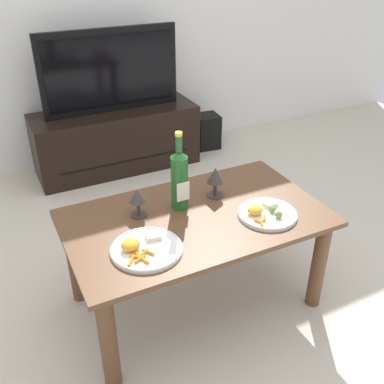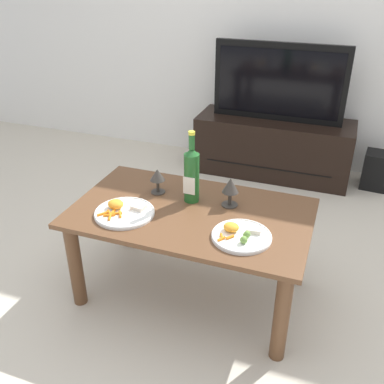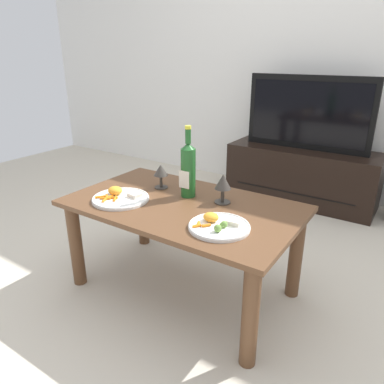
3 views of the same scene
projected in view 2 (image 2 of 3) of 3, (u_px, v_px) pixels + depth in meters
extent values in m
plane|color=beige|center=(191.00, 290.00, 2.36)|extent=(6.40, 6.40, 0.00)
cube|color=silver|center=(277.00, 1.00, 3.33)|extent=(6.40, 0.10, 2.60)
cube|color=brown|center=(191.00, 213.00, 2.13)|extent=(1.17, 0.69, 0.03)
cylinder|color=brown|center=(75.00, 265.00, 2.18)|extent=(0.07, 0.07, 0.48)
cylinder|color=brown|center=(281.00, 316.00, 1.86)|extent=(0.07, 0.07, 0.48)
cylinder|color=brown|center=(127.00, 211.00, 2.63)|extent=(0.07, 0.07, 0.48)
cylinder|color=brown|center=(299.00, 245.00, 2.32)|extent=(0.07, 0.07, 0.48)
cube|color=black|center=(273.00, 147.00, 3.54)|extent=(1.23, 0.43, 0.47)
cube|color=black|center=(267.00, 168.00, 3.41)|extent=(0.99, 0.01, 0.01)
cube|color=black|center=(279.00, 82.00, 3.29)|extent=(1.01, 0.04, 0.59)
cube|color=black|center=(279.00, 83.00, 3.27)|extent=(0.93, 0.01, 0.49)
cube|color=black|center=(376.00, 170.00, 3.36)|extent=(0.21, 0.21, 0.29)
cylinder|color=#1E5923|center=(192.00, 178.00, 2.15)|extent=(0.08, 0.08, 0.26)
cone|color=#1E5923|center=(192.00, 152.00, 2.09)|extent=(0.08, 0.08, 0.03)
cylinder|color=#1E5923|center=(192.00, 142.00, 2.06)|extent=(0.03, 0.03, 0.07)
cylinder|color=yellow|center=(192.00, 133.00, 2.04)|extent=(0.03, 0.03, 0.02)
cube|color=silver|center=(189.00, 186.00, 2.13)|extent=(0.06, 0.00, 0.09)
cylinder|color=#38332D|center=(158.00, 192.00, 2.29)|extent=(0.07, 0.07, 0.01)
cylinder|color=#38332D|center=(158.00, 186.00, 2.27)|extent=(0.02, 0.02, 0.07)
cone|color=#38332D|center=(157.00, 175.00, 2.24)|extent=(0.08, 0.08, 0.06)
cylinder|color=#38332D|center=(230.00, 205.00, 2.17)|extent=(0.08, 0.08, 0.01)
cylinder|color=#38332D|center=(230.00, 198.00, 2.15)|extent=(0.02, 0.02, 0.07)
cone|color=#38332D|center=(230.00, 185.00, 2.12)|extent=(0.08, 0.08, 0.08)
cylinder|color=white|center=(125.00, 213.00, 2.09)|extent=(0.29, 0.29, 0.01)
torus|color=white|center=(124.00, 212.00, 2.09)|extent=(0.29, 0.29, 0.01)
ellipsoid|color=orange|center=(116.00, 204.00, 2.11)|extent=(0.08, 0.07, 0.04)
cube|color=beige|center=(139.00, 207.00, 2.11)|extent=(0.07, 0.06, 0.02)
cylinder|color=orange|center=(120.00, 214.00, 2.06)|extent=(0.04, 0.05, 0.01)
cylinder|color=orange|center=(116.00, 213.00, 2.07)|extent=(0.05, 0.04, 0.01)
cylinder|color=orange|center=(112.00, 213.00, 2.07)|extent=(0.01, 0.05, 0.01)
cylinder|color=orange|center=(103.00, 214.00, 2.06)|extent=(0.04, 0.05, 0.01)
cylinder|color=orange|center=(110.00, 213.00, 2.07)|extent=(0.05, 0.05, 0.01)
cylinder|color=orange|center=(110.00, 217.00, 2.04)|extent=(0.03, 0.06, 0.01)
cylinder|color=orange|center=(109.00, 215.00, 2.05)|extent=(0.05, 0.04, 0.01)
cylinder|color=white|center=(241.00, 237.00, 1.92)|extent=(0.27, 0.27, 0.01)
torus|color=white|center=(242.00, 235.00, 1.91)|extent=(0.27, 0.27, 0.01)
ellipsoid|color=orange|center=(231.00, 227.00, 1.94)|extent=(0.07, 0.06, 0.04)
cube|color=beige|center=(254.00, 230.00, 1.93)|extent=(0.06, 0.05, 0.02)
cylinder|color=orange|center=(230.00, 237.00, 1.89)|extent=(0.03, 0.04, 0.01)
cylinder|color=orange|center=(222.00, 236.00, 1.90)|extent=(0.03, 0.04, 0.01)
cylinder|color=orange|center=(221.00, 239.00, 1.88)|extent=(0.03, 0.04, 0.01)
sphere|color=olive|center=(246.00, 235.00, 1.90)|extent=(0.02, 0.02, 0.02)
sphere|color=olive|center=(244.00, 240.00, 1.85)|extent=(0.03, 0.03, 0.03)
sphere|color=olive|center=(247.00, 234.00, 1.90)|extent=(0.03, 0.03, 0.03)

